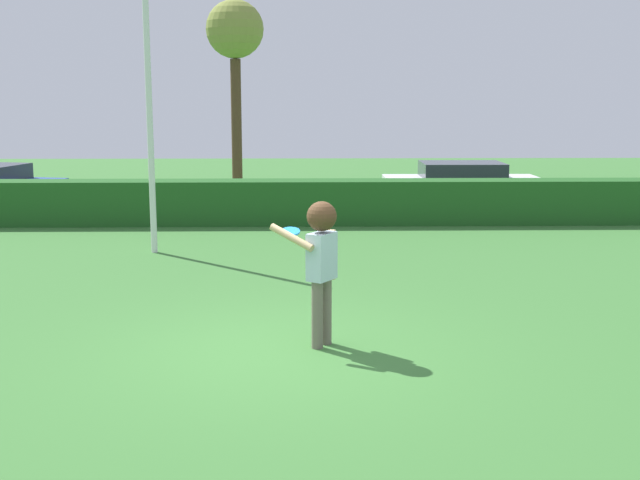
{
  "coord_description": "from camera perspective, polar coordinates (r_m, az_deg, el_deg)",
  "views": [
    {
      "loc": [
        0.28,
        -9.38,
        3.06
      ],
      "look_at": [
        0.5,
        1.18,
        1.15
      ],
      "focal_mm": 45.22,
      "sensor_mm": 36.0,
      "label": 1
    }
  ],
  "objects": [
    {
      "name": "hedge_row",
      "position": [
        19.31,
        -2.0,
        2.69
      ],
      "size": [
        19.32,
        0.9,
        1.05
      ],
      "primitive_type": "cube",
      "color": "#20551E",
      "rests_on": "ground"
    },
    {
      "name": "lamppost",
      "position": [
        15.92,
        -12.01,
        9.77
      ],
      "size": [
        0.24,
        0.24,
        5.36
      ],
      "color": "silver",
      "rests_on": "ground"
    },
    {
      "name": "maple_tree",
      "position": [
        26.17,
        -6.04,
        14.16
      ],
      "size": [
        1.82,
        1.82,
        5.99
      ],
      "color": "#513824",
      "rests_on": "ground"
    },
    {
      "name": "ground_plane",
      "position": [
        9.87,
        -2.76,
        -7.82
      ],
      "size": [
        60.0,
        60.0,
        0.0
      ],
      "primitive_type": "plane",
      "color": "#3A7232"
    },
    {
      "name": "parked_car_white",
      "position": [
        22.35,
        9.98,
        4.0
      ],
      "size": [
        4.21,
        1.83,
        1.25
      ],
      "color": "white",
      "rests_on": "ground"
    },
    {
      "name": "frisbee",
      "position": [
        10.14,
        -2.11,
        0.6
      ],
      "size": [
        0.24,
        0.24,
        0.09
      ],
      "color": "#268CE5"
    },
    {
      "name": "person",
      "position": [
        9.75,
        0.07,
        -0.91
      ],
      "size": [
        0.84,
        0.49,
        1.8
      ],
      "color": "#6E6156",
      "rests_on": "ground"
    }
  ]
}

